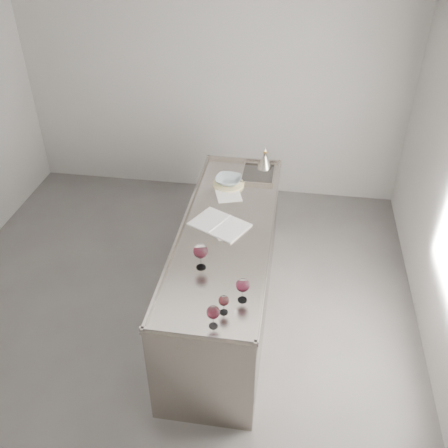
% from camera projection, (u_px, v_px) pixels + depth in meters
% --- Properties ---
extents(room_shell, '(4.54, 5.04, 2.84)m').
position_uv_depth(room_shell, '(153.00, 196.00, 3.68)').
color(room_shell, '#4B4846').
rests_on(room_shell, ground).
extents(counter, '(0.77, 2.42, 0.97)m').
position_uv_depth(counter, '(226.00, 271.00, 4.40)').
color(counter, gray).
rests_on(counter, ground).
extents(wine_glass_left, '(0.11, 0.11, 0.21)m').
position_uv_depth(wine_glass_left, '(201.00, 252.00, 3.64)').
color(wine_glass_left, white).
rests_on(wine_glass_left, counter).
extents(wine_glass_middle, '(0.09, 0.09, 0.17)m').
position_uv_depth(wine_glass_middle, '(213.00, 313.00, 3.17)').
color(wine_glass_middle, white).
rests_on(wine_glass_middle, counter).
extents(wine_glass_right, '(0.09, 0.09, 0.19)m').
position_uv_depth(wine_glass_right, '(243.00, 286.00, 3.36)').
color(wine_glass_right, white).
rests_on(wine_glass_right, counter).
extents(wine_glass_small, '(0.07, 0.07, 0.15)m').
position_uv_depth(wine_glass_small, '(224.00, 301.00, 3.28)').
color(wine_glass_small, white).
rests_on(wine_glass_small, counter).
extents(notebook, '(0.55, 0.49, 0.02)m').
position_uv_depth(notebook, '(220.00, 224.00, 4.16)').
color(notebook, white).
rests_on(notebook, counter).
extents(loose_paper_top, '(0.30, 0.33, 0.00)m').
position_uv_depth(loose_paper_top, '(224.00, 229.00, 4.11)').
color(loose_paper_top, silver).
rests_on(loose_paper_top, counter).
extents(loose_paper_under, '(0.30, 0.36, 0.00)m').
position_uv_depth(loose_paper_under, '(228.00, 193.00, 4.56)').
color(loose_paper_under, white).
rests_on(loose_paper_under, counter).
extents(trivet, '(0.33, 0.33, 0.02)m').
position_uv_depth(trivet, '(228.00, 184.00, 4.69)').
color(trivet, beige).
rests_on(trivet, counter).
extents(ceramic_bowl, '(0.27, 0.27, 0.06)m').
position_uv_depth(ceramic_bowl, '(228.00, 180.00, 4.66)').
color(ceramic_bowl, '#93A4AB').
rests_on(ceramic_bowl, trivet).
extents(wine_funnel, '(0.15, 0.15, 0.23)m').
position_uv_depth(wine_funnel, '(265.00, 162.00, 4.92)').
color(wine_funnel, '#B0A99C').
rests_on(wine_funnel, counter).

